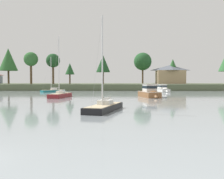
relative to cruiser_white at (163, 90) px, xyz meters
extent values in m
cube|color=#4C563D|center=(-21.08, 28.55, 0.54)|extent=(171.60, 42.09, 2.13)
cube|color=white|center=(-0.16, 0.83, -0.32)|extent=(3.84, 7.66, 1.43)
cone|color=white|center=(0.54, -2.77, -0.32)|extent=(2.58, 2.44, 2.22)
cube|color=black|center=(-0.16, 0.83, 0.36)|extent=(3.96, 7.82, 0.05)
cube|color=silver|center=(-0.11, 0.58, 1.03)|extent=(2.49, 3.18, 1.27)
cube|color=#19232D|center=(-0.11, 0.58, 1.15)|extent=(2.54, 3.25, 0.46)
cube|color=beige|center=(-0.11, 0.58, 1.69)|extent=(2.87, 3.58, 0.06)
cylinder|color=silver|center=(-0.11, 0.58, 2.17)|extent=(0.03, 0.03, 0.90)
cube|color=maroon|center=(-24.99, -26.20, -0.41)|extent=(3.38, 7.95, 1.31)
cube|color=#CCB78E|center=(-24.99, -26.20, 0.26)|extent=(3.04, 7.45, 0.04)
cube|color=silver|center=(-24.93, -25.81, 0.51)|extent=(1.67, 1.89, 0.46)
cylinder|color=silver|center=(-25.08, -26.80, 5.86)|extent=(0.15, 0.15, 11.15)
cylinder|color=silver|center=(-24.85, -25.28, 0.84)|extent=(0.59, 3.06, 0.12)
cylinder|color=silver|center=(-24.85, -25.28, 0.89)|extent=(0.56, 2.76, 0.14)
cylinder|color=#999999|center=(-25.31, -28.33, 5.83)|extent=(0.48, 3.06, 11.10)
cube|color=#196B70|center=(-32.44, -2.13, -0.44)|extent=(6.35, 6.57, 1.02)
cube|color=#CCB78E|center=(-32.44, -2.13, 0.09)|extent=(5.89, 6.11, 0.04)
cube|color=silver|center=(-32.19, -1.86, 0.33)|extent=(1.94, 1.96, 0.44)
cylinder|color=silver|center=(-32.84, -2.56, 4.90)|extent=(0.15, 0.15, 9.57)
cylinder|color=silver|center=(-31.83, -1.49, 0.65)|extent=(2.11, 2.22, 0.12)
cylinder|color=silver|center=(-31.83, -1.49, 0.70)|extent=(1.92, 2.02, 0.14)
cylinder|color=#999999|center=(-33.86, -3.62, 4.87)|extent=(2.04, 2.16, 9.53)
cube|color=black|center=(-15.19, -48.80, -0.43)|extent=(4.19, 8.28, 1.10)
cube|color=#CCB78E|center=(-15.19, -48.80, 0.14)|extent=(3.81, 7.74, 0.04)
cube|color=silver|center=(-15.09, -48.41, 0.40)|extent=(1.79, 2.06, 0.48)
cylinder|color=silver|center=(-15.36, -49.42, 4.92)|extent=(0.16, 0.16, 9.54)
cylinder|color=silver|center=(-14.94, -47.88, 0.74)|extent=(0.97, 3.12, 0.13)
cylinder|color=silver|center=(-14.94, -47.88, 0.79)|extent=(0.90, 2.81, 0.14)
cylinder|color=#999999|center=(-15.79, -50.96, 4.90)|extent=(0.87, 3.10, 9.49)
cube|color=brown|center=(-7.27, -24.94, -0.27)|extent=(3.96, 7.78, 1.76)
cone|color=brown|center=(-6.58, -28.59, -0.27)|extent=(2.71, 2.48, 2.36)
cube|color=silver|center=(-7.27, -24.94, 0.58)|extent=(4.09, 7.95, 0.05)
cube|color=silver|center=(-7.21, -25.22, 1.35)|extent=(2.62, 3.35, 1.48)
cube|color=#19232D|center=(-7.21, -25.22, 1.50)|extent=(2.67, 3.42, 0.53)
cube|color=beige|center=(-7.21, -25.22, 2.12)|extent=(3.02, 3.77, 0.06)
cylinder|color=silver|center=(-7.21, -25.22, 2.77)|extent=(0.03, 0.03, 1.24)
cylinder|color=brown|center=(8.58, 25.86, 4.61)|extent=(0.53, 0.53, 6.01)
cone|color=#2D602D|center=(8.58, 25.86, 8.35)|extent=(5.11, 5.11, 6.25)
cylinder|color=brown|center=(-37.26, 17.77, 5.36)|extent=(0.75, 0.75, 7.50)
sphere|color=#1E4723|center=(-37.26, 17.77, 10.25)|extent=(5.09, 5.09, 5.09)
cylinder|color=brown|center=(-2.95, 30.00, 5.37)|extent=(0.68, 0.68, 7.53)
sphere|color=#235128|center=(-2.95, 30.00, 10.79)|extent=(7.34, 7.34, 7.34)
cylinder|color=brown|center=(-55.57, 21.73, 5.85)|extent=(0.71, 0.71, 8.48)
cone|color=#2D602D|center=(-55.57, 21.73, 11.02)|extent=(7.02, 7.02, 8.58)
cylinder|color=brown|center=(-31.48, 20.09, 4.51)|extent=(0.55, 0.55, 5.82)
cone|color=#235128|center=(-31.48, 20.09, 7.33)|extent=(3.49, 3.49, 4.27)
cylinder|color=brown|center=(-44.41, 14.61, 5.51)|extent=(0.81, 0.81, 7.80)
sphere|color=#2D602D|center=(-44.41, 14.61, 10.53)|extent=(5.00, 5.00, 5.00)
cylinder|color=brown|center=(-18.90, 20.51, 5.27)|extent=(0.60, 0.60, 7.33)
cone|color=#1E4723|center=(-18.90, 20.51, 9.32)|extent=(5.30, 5.30, 6.48)
cube|color=tan|center=(7.66, 26.19, 4.26)|extent=(10.76, 7.51, 5.32)
pyramid|color=#565B66|center=(7.66, 26.19, 8.00)|extent=(11.62, 8.12, 2.16)
camera|label=1|loc=(-13.87, -76.63, 2.74)|focal=41.11mm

